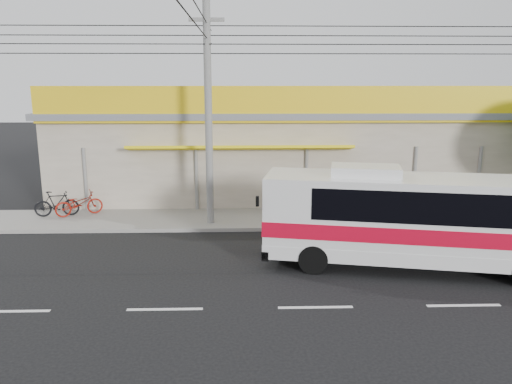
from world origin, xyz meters
TOP-DOWN VIEW (x-y plane):
  - ground at (0.00, 0.00)m, footprint 120.00×120.00m
  - sidewalk at (0.00, 6.00)m, footprint 30.00×3.20m
  - lane_markings at (0.00, -2.50)m, footprint 50.00×0.12m
  - storefront_building at (-0.01, 11.54)m, footprint 22.60×9.20m
  - coach_bus at (4.30, 0.12)m, footprint 10.94×4.39m
  - motorbike_red at (-9.06, 6.60)m, footprint 2.11×1.59m
  - motorbike_dark at (-9.98, 6.47)m, footprint 1.93×0.88m
  - utility_pole at (-3.25, 5.28)m, footprint 34.00×14.00m

SIDE VIEW (x-z plane):
  - ground at x=0.00m, z-range 0.00..0.00m
  - lane_markings at x=0.00m, z-range -0.01..0.01m
  - sidewalk at x=0.00m, z-range 0.00..0.15m
  - motorbike_red at x=-9.06m, z-range 0.15..1.21m
  - motorbike_dark at x=-9.98m, z-range 0.15..1.27m
  - coach_bus at x=4.30m, z-range 0.12..3.41m
  - storefront_building at x=-0.01m, z-range -0.55..5.15m
  - utility_pole at x=-3.25m, z-range 2.96..12.06m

